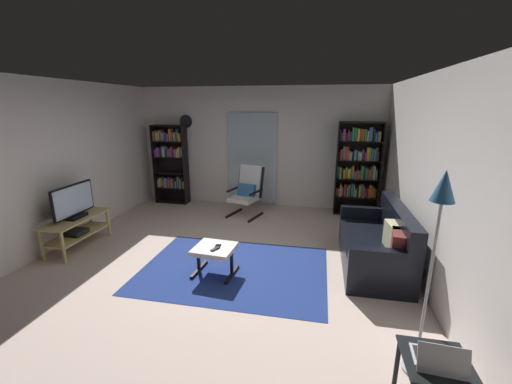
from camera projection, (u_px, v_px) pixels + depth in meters
name	position (u px, v px, depth m)	size (l,w,h in m)	color
ground_plane	(219.00, 262.00, 4.61)	(7.02, 7.02, 0.00)	beige
wall_back	(258.00, 147.00, 7.01)	(5.60, 0.06, 2.60)	silver
wall_left	(46.00, 167.00, 4.78)	(0.06, 6.00, 2.60)	silver
wall_right	(434.00, 184.00, 3.75)	(0.06, 6.00, 2.60)	silver
glass_door_panel	(252.00, 159.00, 7.03)	(1.10, 0.01, 2.00)	silver
area_rug	(234.00, 269.00, 4.39)	(2.52, 1.81, 0.01)	navy
tv_stand	(77.00, 228.00, 4.99)	(0.46, 1.11, 0.50)	tan
television	(74.00, 203.00, 4.89)	(0.20, 0.81, 0.53)	black
bookshelf_near_tv	(171.00, 161.00, 7.22)	(0.75, 0.30, 1.78)	black
bookshelf_near_sofa	(358.00, 166.00, 6.41)	(0.86, 0.30, 1.89)	black
leather_sofa	(378.00, 245.00, 4.43)	(0.81, 1.76, 0.86)	black
lounge_armchair	(247.00, 190.00, 6.47)	(0.73, 0.79, 1.02)	black
ottoman	(215.00, 252.00, 4.21)	(0.56, 0.52, 0.39)	white
tv_remote	(215.00, 249.00, 4.11)	(0.04, 0.14, 0.02)	black
cell_phone	(218.00, 247.00, 4.19)	(0.07, 0.14, 0.01)	black
floor_lamp_by_sofa	(439.00, 219.00, 2.36)	(0.22, 0.22, 1.75)	#A5A5AD
side_table	(435.00, 372.00, 2.25)	(0.45, 0.45, 0.47)	black
laptop	(440.00, 359.00, 2.16)	(0.34, 0.30, 0.20)	#B7BABF
wall_clock	(186.00, 121.00, 7.10)	(0.29, 0.03, 0.29)	silver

